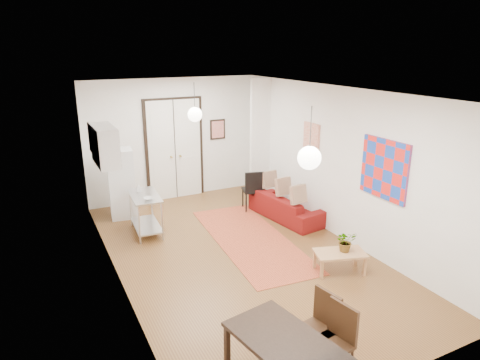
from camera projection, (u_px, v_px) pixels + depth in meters
name	position (u px, v px, depth m)	size (l,w,h in m)	color
floor	(238.00, 254.00, 7.73)	(7.00, 7.00, 0.00)	brown
ceiling	(238.00, 91.00, 6.86)	(4.20, 7.00, 0.02)	white
wall_back	(174.00, 139.00, 10.28)	(4.20, 0.02, 2.90)	white
wall_front	(393.00, 268.00, 4.31)	(4.20, 0.02, 2.90)	white
wall_left	(113.00, 196.00, 6.40)	(0.02, 7.00, 2.90)	white
wall_right	(336.00, 163.00, 8.20)	(0.02, 7.00, 2.90)	white
double_doors	(175.00, 150.00, 10.32)	(1.44, 0.06, 2.50)	white
stub_partition	(260.00, 139.00, 10.26)	(0.50, 0.10, 2.90)	white
wall_cabinet	(105.00, 145.00, 7.62)	(0.35, 1.00, 0.70)	silver
painting_popart	(384.00, 169.00, 7.06)	(0.05, 1.00, 1.00)	red
painting_abstract	(311.00, 138.00, 8.76)	(0.05, 0.50, 0.60)	white
poster_back	(218.00, 129.00, 10.70)	(0.40, 0.03, 0.50)	red
print_left	(91.00, 138.00, 7.97)	(0.03, 0.44, 0.54)	#A46544
pendant_back	(195.00, 115.00, 8.76)	(0.30, 0.30, 0.80)	white
pendant_front	(309.00, 158.00, 5.35)	(0.30, 0.30, 0.80)	white
kilim_rug	(251.00, 239.00, 8.32)	(1.32, 3.51, 0.01)	#C65531
sofa	(286.00, 207.00, 9.27)	(1.83, 0.71, 0.53)	maroon
coffee_table	(340.00, 255.00, 7.02)	(0.92, 0.69, 0.36)	tan
potted_plant	(346.00, 241.00, 6.99)	(0.32, 0.28, 0.35)	#36622C
kitchen_counter	(146.00, 209.00, 8.48)	(0.59, 1.07, 0.80)	#BABCBF
bowl	(149.00, 199.00, 8.13)	(0.19, 0.19, 0.05)	beige
soap_bottle	(139.00, 188.00, 8.56)	(0.07, 0.08, 0.17)	#558EB9
fridge	(121.00, 184.00, 9.22)	(0.53, 0.53, 1.51)	silver
dining_table	(285.00, 346.00, 4.42)	(0.94, 1.38, 0.70)	black
dining_chair_near	(311.00, 321.00, 5.02)	(0.48, 0.62, 0.87)	#3B2313
dining_chair_far	(326.00, 335.00, 4.78)	(0.48, 0.62, 0.87)	#3B2313
black_side_chair	(251.00, 185.00, 9.78)	(0.53, 0.53, 0.94)	black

